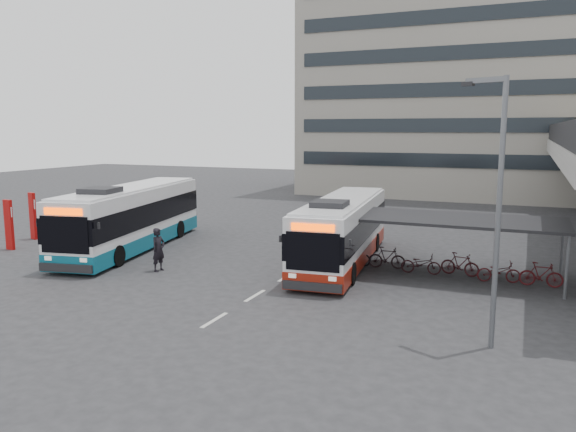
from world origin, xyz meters
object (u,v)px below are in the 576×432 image
at_px(bus_main, 343,231).
at_px(pedestrian, 158,250).
at_px(bus_teal, 132,218).
at_px(lamp_post, 496,197).

xyz_separation_m(bus_main, pedestrian, (-7.07, -4.65, -0.56)).
xyz_separation_m(bus_teal, pedestrian, (4.15, -3.40, -0.68)).
height_order(bus_main, lamp_post, lamp_post).
xyz_separation_m(pedestrian, lamp_post, (14.14, -3.55, 3.43)).
relative_size(bus_main, pedestrian, 5.85).
relative_size(bus_teal, pedestrian, 6.32).
bearing_deg(bus_teal, pedestrian, -50.69).
xyz_separation_m(bus_teal, lamp_post, (18.29, -6.94, 2.75)).
bearing_deg(lamp_post, bus_teal, -178.55).
height_order(bus_teal, pedestrian, bus_teal).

